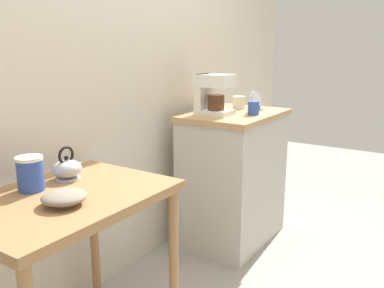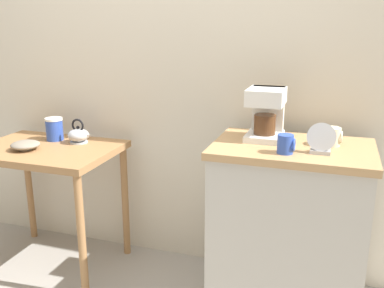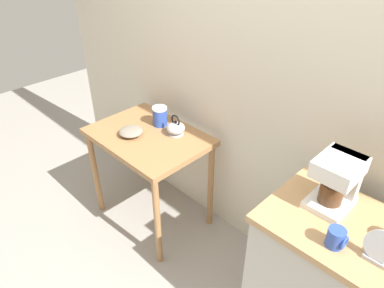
% 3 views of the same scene
% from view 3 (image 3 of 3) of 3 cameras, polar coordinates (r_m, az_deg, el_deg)
% --- Properties ---
extents(ground_plane, '(8.00, 8.00, 0.00)m').
position_cam_3_polar(ground_plane, '(2.59, 2.97, -19.86)').
color(ground_plane, gray).
extents(back_wall, '(4.40, 0.10, 2.80)m').
position_cam_3_polar(back_wall, '(2.03, 15.87, 12.59)').
color(back_wall, beige).
rests_on(back_wall, ground_plane).
extents(wooden_table, '(0.83, 0.60, 0.78)m').
position_cam_3_polar(wooden_table, '(2.54, -6.99, -0.51)').
color(wooden_table, '#9E7044').
rests_on(wooden_table, ground_plane).
extents(bowl_stoneware, '(0.17, 0.17, 0.05)m').
position_cam_3_polar(bowl_stoneware, '(2.48, -9.88, 2.01)').
color(bowl_stoneware, gray).
rests_on(bowl_stoneware, wooden_table).
extents(teakettle, '(0.16, 0.13, 0.15)m').
position_cam_3_polar(teakettle, '(2.45, -2.62, 2.58)').
color(teakettle, '#B2B5BA').
rests_on(teakettle, wooden_table).
extents(canister_enamel, '(0.11, 0.11, 0.14)m').
position_cam_3_polar(canister_enamel, '(2.56, -5.22, 4.52)').
color(canister_enamel, '#2D4CAD').
rests_on(canister_enamel, wooden_table).
extents(coffee_maker, '(0.18, 0.22, 0.26)m').
position_cam_3_polar(coffee_maker, '(1.74, 22.52, -5.25)').
color(coffee_maker, white).
rests_on(coffee_maker, kitchen_counter).
extents(mug_blue, '(0.08, 0.07, 0.09)m').
position_cam_3_polar(mug_blue, '(1.59, 22.33, -13.92)').
color(mug_blue, '#2D4CAD').
rests_on(mug_blue, kitchen_counter).
extents(table_clock, '(0.13, 0.06, 0.14)m').
position_cam_3_polar(table_clock, '(1.60, 28.20, -14.76)').
color(table_clock, '#B2B5BA').
rests_on(table_clock, kitchen_counter).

